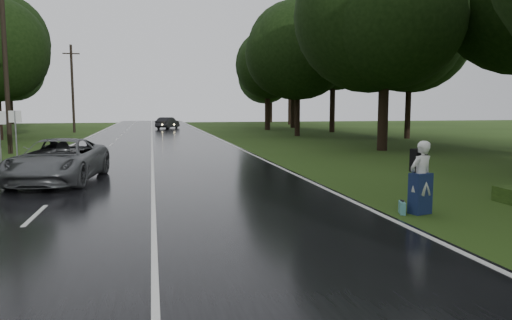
{
  "coord_description": "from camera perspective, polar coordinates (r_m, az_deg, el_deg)",
  "views": [
    {
      "loc": [
        0.01,
        -10.99,
        2.83
      ],
      "look_at": [
        3.34,
        4.11,
        1.1
      ],
      "focal_mm": 33.15,
      "sensor_mm": 36.0,
      "label": 1
    }
  ],
  "objects": [
    {
      "name": "road",
      "position": [
        31.12,
        -12.42,
        1.05
      ],
      "size": [
        12.0,
        140.0,
        0.04
      ],
      "primitive_type": "cube",
      "color": "black",
      "rests_on": "ground"
    },
    {
      "name": "tree_right_d",
      "position": [
        32.26,
        14.96,
        1.14
      ],
      "size": [
        9.67,
        9.67,
        15.11
      ],
      "primitive_type": null,
      "color": "black",
      "rests_on": "ground"
    },
    {
      "name": "lane_center",
      "position": [
        31.11,
        -12.42,
        1.1
      ],
      "size": [
        0.12,
        140.0,
        0.01
      ],
      "primitive_type": "cube",
      "color": "silver",
      "rests_on": "road"
    },
    {
      "name": "road_sign_b",
      "position": [
        28.86,
        -26.84,
        0.07
      ],
      "size": [
        0.64,
        0.1,
        2.65
      ],
      "primitive_type": null,
      "color": "white",
      "rests_on": "ground"
    },
    {
      "name": "tree_right_f",
      "position": [
        59.37,
        1.39,
        3.65
      ],
      "size": [
        9.33,
        9.33,
        14.57
      ],
      "primitive_type": null,
      "color": "black",
      "rests_on": "ground"
    },
    {
      "name": "far_car",
      "position": [
        63.22,
        -10.61,
        4.42
      ],
      "size": [
        3.33,
        4.76,
        1.49
      ],
      "primitive_type": "imported",
      "rotation": [
        0.0,
        0.0,
        2.71
      ],
      "color": "black",
      "rests_on": "road"
    },
    {
      "name": "tree_right_e",
      "position": [
        47.08,
        4.99,
        2.91
      ],
      "size": [
        9.09,
        9.09,
        14.2
      ],
      "primitive_type": null,
      "color": "black",
      "rests_on": "ground"
    },
    {
      "name": "tree_left_e",
      "position": [
        46.88,
        -28.51,
        2.15
      ],
      "size": [
        8.38,
        8.38,
        13.09
      ],
      "primitive_type": null,
      "color": "black",
      "rests_on": "ground"
    },
    {
      "name": "road_sign_a",
      "position": [
        26.14,
        -28.38,
        -0.6
      ],
      "size": [
        0.63,
        0.1,
        2.64
      ],
      "primitive_type": null,
      "color": "white",
      "rests_on": "ground"
    },
    {
      "name": "hitchhiker",
      "position": [
        13.31,
        19.24,
        -2.29
      ],
      "size": [
        0.82,
        0.77,
        1.95
      ],
      "color": "silver",
      "rests_on": "ground"
    },
    {
      "name": "grey_car",
      "position": [
        19.22,
        -22.67,
        -0.04
      ],
      "size": [
        3.38,
        6.09,
        1.61
      ],
      "primitive_type": "imported",
      "rotation": [
        0.0,
        0.0,
        6.16
      ],
      "color": "#505355",
      "rests_on": "road"
    },
    {
      "name": "ground",
      "position": [
        11.35,
        -12.23,
        -8.21
      ],
      "size": [
        160.0,
        160.0,
        0.0
      ],
      "primitive_type": "plane",
      "color": "#284213",
      "rests_on": "ground"
    },
    {
      "name": "utility_pole_far",
      "position": [
        56.91,
        -21.06,
        3.11
      ],
      "size": [
        1.8,
        0.28,
        9.69
      ],
      "primitive_type": null,
      "color": "black",
      "rests_on": "ground"
    },
    {
      "name": "suitcase",
      "position": [
        13.25,
        17.21,
        -5.52
      ],
      "size": [
        0.29,
        0.47,
        0.32
      ],
      "primitive_type": "cube",
      "rotation": [
        0.0,
        0.0,
        5.91
      ],
      "color": "teal",
      "rests_on": "ground"
    },
    {
      "name": "utility_pole_mid",
      "position": [
        32.68,
        -27.49,
        0.69
      ],
      "size": [
        1.8,
        0.28,
        10.95
      ],
      "primitive_type": null,
      "color": "black",
      "rests_on": "ground"
    }
  ]
}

